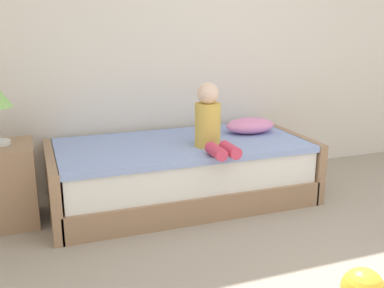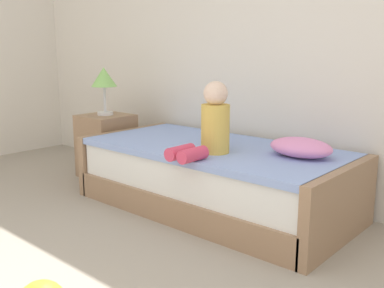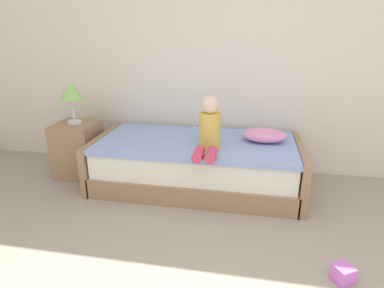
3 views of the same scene
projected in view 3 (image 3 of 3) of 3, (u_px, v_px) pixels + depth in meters
wall_rear at (261, 41)px, 3.42m from camera, size 7.20×0.10×2.90m
bed at (196, 163)px, 3.37m from camera, size 2.11×1.00×0.50m
nightstand at (78, 149)px, 3.62m from camera, size 0.44×0.44×0.60m
table_lamp at (71, 93)px, 3.40m from camera, size 0.24×0.24×0.45m
child_figure at (209, 128)px, 2.98m from camera, size 0.20×0.51×0.50m
pillow at (264, 135)px, 3.24m from camera, size 0.44×0.30×0.13m
toy_block at (343, 274)px, 2.12m from camera, size 0.16×0.16×0.12m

